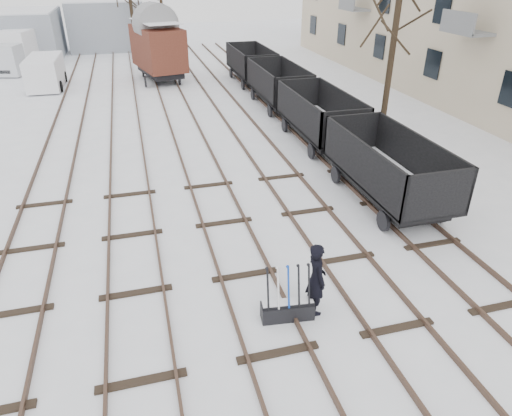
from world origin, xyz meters
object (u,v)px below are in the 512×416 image
Objects in this scene: worker at (316,279)px; panel_van at (45,72)px; lorry at (20,50)px; box_van_wagon at (158,47)px; ground_frame at (287,309)px; freight_wagon_a at (386,178)px.

panel_van reaches higher than worker.
box_van_wagon is at bearing -17.90° from lorry.
ground_frame is 26.64m from box_van_wagon.
ground_frame is 35.19m from lorry.
lorry is at bearing 133.97° from box_van_wagon.
ground_frame is 27.78m from panel_van.
freight_wagon_a is 1.24× the size of panel_van.
freight_wagon_a is 25.56m from panel_van.
ground_frame is 0.76× the size of worker.
freight_wagon_a is 32.84m from lorry.
panel_van is (2.62, -6.93, -0.47)m from lorry.
box_van_wagon reaches higher than worker.
worker reaches higher than ground_frame.
freight_wagon_a is at bearing -55.79° from panel_van.
panel_van is at bearing 114.21° from ground_frame.
worker is 26.53m from box_van_wagon.
ground_frame is 0.21× the size of lorry.
lorry is at bearing 18.81° from worker.
ground_frame is at bearing -56.04° from lorry.
freight_wagon_a is 0.85× the size of lorry.
box_van_wagon is at bearing 2.48° from worker.
panel_van is at bearing 18.55° from worker.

